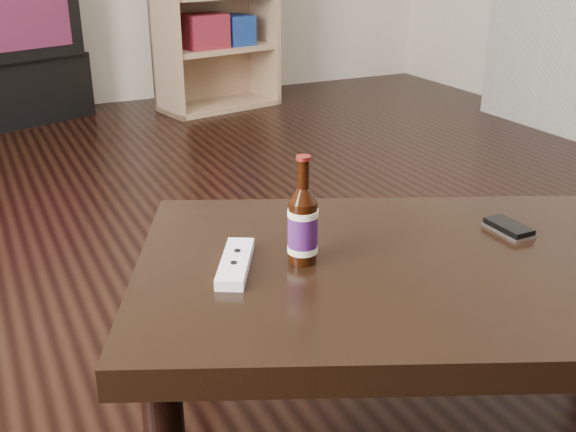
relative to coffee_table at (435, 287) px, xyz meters
name	(u,v)px	position (x,y,z in m)	size (l,w,h in m)	color
floor	(278,361)	(-0.15, 0.39, -0.37)	(5.00, 6.00, 0.01)	black
coffee_table	(435,287)	(0.00, 0.00, 0.00)	(1.29, 1.05, 0.42)	black
beer_bottle	(303,226)	(-0.23, 0.11, 0.13)	(0.07, 0.07, 0.20)	black
phone	(509,228)	(0.21, 0.04, 0.06)	(0.05, 0.10, 0.02)	#AFAFB1
remote	(235,263)	(-0.35, 0.14, 0.07)	(0.13, 0.18, 0.02)	white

